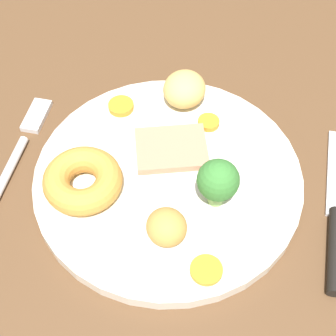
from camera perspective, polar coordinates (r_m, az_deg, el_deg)
The scene contains 12 objects.
dining_table at distance 50.48cm, azimuth 0.31°, elevation -4.63°, with size 120.00×84.00×3.60cm, color brown.
dinner_plate at distance 49.48cm, azimuth 0.00°, elevation -1.17°, with size 25.96×25.96×1.40cm, color silver.
meat_slice_main at distance 50.33cm, azimuth 0.38°, elevation 2.19°, with size 7.01×5.41×0.80cm, color tan.
yorkshire_pudding at distance 47.60cm, azimuth -9.55°, elevation -1.38°, with size 7.44×7.44×2.53cm, color #C68938.
roast_potato_left at distance 54.03cm, azimuth 1.86°, elevation 8.84°, with size 4.46×4.76×3.49cm, color #D8B260.
roast_potato_right at distance 44.05cm, azimuth -0.16°, elevation -6.63°, with size 3.70×3.56×2.91cm, color #BC8C42.
carrot_coin_front at distance 54.47cm, azimuth -5.30°, elevation 6.93°, with size 2.71×2.71×0.64cm, color orange.
carrot_coin_back at distance 43.68cm, azimuth 4.32°, elevation -11.35°, with size 2.81×2.81×0.42cm, color orange.
carrot_coin_side at distance 52.88cm, azimuth 4.58°, elevation 5.12°, with size 2.24×2.24×0.59cm, color orange.
broccoli_floret at distance 44.68cm, azimuth 5.58°, elevation -1.71°, with size 3.84×3.84×5.22cm.
fork at distance 54.28cm, azimuth -16.34°, elevation 2.04°, with size 2.20×15.30×0.90cm.
knife at distance 49.73cm, azimuth 18.27°, elevation -5.47°, with size 2.16×18.54×1.20cm.
Camera 1 is at (6.51, -25.96, 44.60)cm, focal length 54.29 mm.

